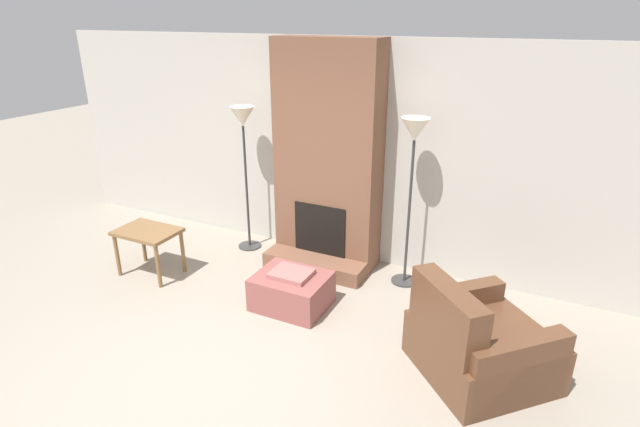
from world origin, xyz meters
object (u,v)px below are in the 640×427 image
object	(u,v)px
armchair	(475,346)
side_table	(148,237)
ottoman	(292,290)
floor_lamp_left	(243,130)
floor_lamp_right	(414,146)

from	to	relation	value
armchair	side_table	world-z (taller)	armchair
ottoman	side_table	size ratio (longest dim) A/B	1.05
armchair	side_table	distance (m)	3.68
floor_lamp_left	armchair	bearing A→B (deg)	-22.30
armchair	floor_lamp_right	distance (m)	2.05
ottoman	armchair	xyz separation A→B (m)	(1.87, -0.25, 0.09)
floor_lamp_left	floor_lamp_right	size ratio (longest dim) A/B	0.98
ottoman	floor_lamp_right	xyz separation A→B (m)	(0.90, 1.00, 1.39)
side_table	floor_lamp_right	bearing A→B (deg)	22.27
floor_lamp_right	armchair	bearing A→B (deg)	-52.16
ottoman	floor_lamp_left	bearing A→B (deg)	139.86
ottoman	floor_lamp_left	distance (m)	2.05
side_table	floor_lamp_left	distance (m)	1.65
ottoman	floor_lamp_right	distance (m)	1.93
ottoman	floor_lamp_right	size ratio (longest dim) A/B	0.39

